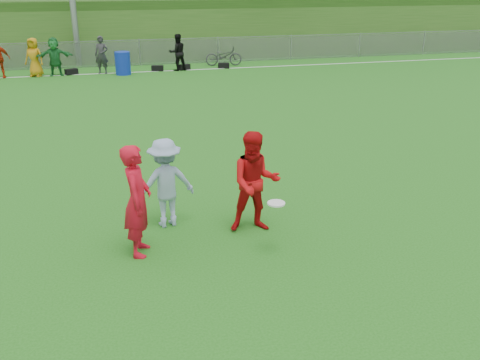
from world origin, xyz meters
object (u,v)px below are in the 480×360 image
object	(u,v)px
player_red_left	(137,201)
recycling_bin	(123,63)
player_blue	(165,183)
player_red_center	(255,182)
frisbee	(276,203)
bicycle	(224,56)

from	to	relation	value
player_red_left	recycling_bin	world-z (taller)	player_red_left
player_red_left	player_blue	bearing A→B (deg)	-18.41
player_red_center	player_red_left	bearing A→B (deg)	-162.82
player_blue	frisbee	distance (m)	2.18
recycling_bin	bicycle	bearing A→B (deg)	15.25
recycling_bin	player_red_left	bearing A→B (deg)	-91.97
player_red_left	player_blue	xyz separation A→B (m)	(0.56, 0.94, -0.11)
player_red_left	player_blue	world-z (taller)	player_red_left
player_red_left	bicycle	size ratio (longest dim) A/B	1.03
recycling_bin	bicycle	xyz separation A→B (m)	(5.02, 1.37, -0.04)
frisbee	bicycle	bearing A→B (deg)	79.71
player_red_left	recycling_bin	size ratio (longest dim) A/B	1.80
player_red_left	frisbee	bearing A→B (deg)	-92.14
bicycle	recycling_bin	bearing A→B (deg)	112.22
frisbee	recycling_bin	distance (m)	17.76
player_red_left	player_red_center	bearing A→B (deg)	-68.17
player_red_center	player_blue	distance (m)	1.61
player_red_center	frisbee	xyz separation A→B (m)	(0.09, -0.90, -0.03)
player_blue	frisbee	size ratio (longest dim) A/B	5.62
player_red_center	frisbee	size ratio (longest dim) A/B	6.25
player_red_left	recycling_bin	bearing A→B (deg)	10.28
frisbee	bicycle	size ratio (longest dim) A/B	0.16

